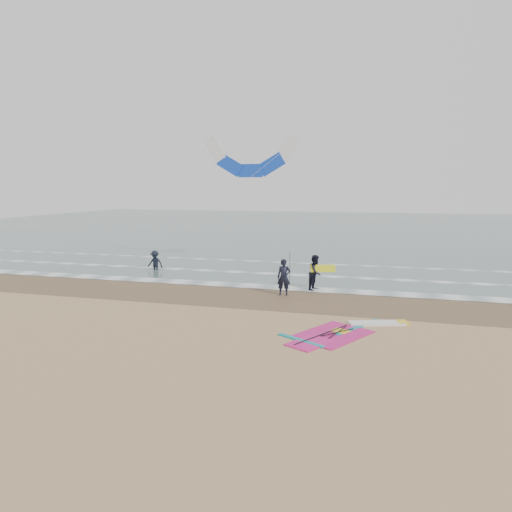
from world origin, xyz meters
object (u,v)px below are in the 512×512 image
(person_standing, at_px, (284,277))
(surf_kite, at_px, (250,160))
(windsurf_rig, at_px, (346,331))
(person_walking, at_px, (315,273))
(person_wading, at_px, (155,258))

(person_standing, relative_size, surf_kite, 0.21)
(surf_kite, bearing_deg, windsurf_rig, -61.40)
(person_standing, distance_m, surf_kite, 11.71)
(person_walking, distance_m, person_wading, 11.40)
(person_standing, bearing_deg, person_walking, 42.91)
(person_standing, height_order, person_wading, person_standing)
(windsurf_rig, relative_size, person_standing, 2.59)
(windsurf_rig, distance_m, person_wading, 16.46)
(windsurf_rig, bearing_deg, person_standing, 123.28)
(person_standing, height_order, surf_kite, surf_kite)
(person_standing, relative_size, person_wading, 1.11)
(surf_kite, bearing_deg, person_standing, -64.41)
(person_standing, xyz_separation_m, person_wading, (-9.59, 4.72, -0.09))
(windsurf_rig, relative_size, surf_kite, 0.54)
(person_wading, height_order, surf_kite, surf_kite)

